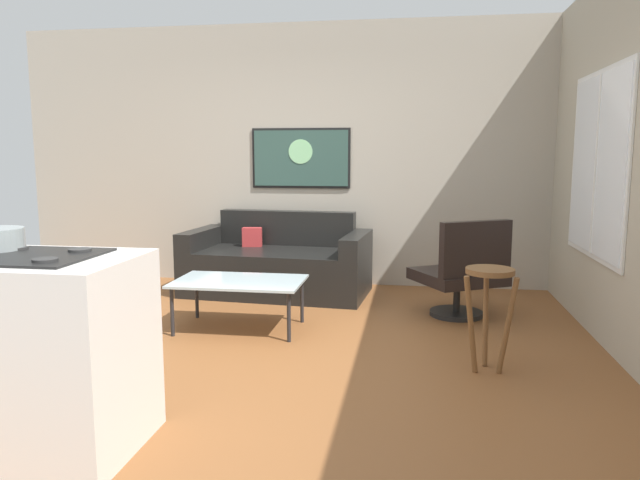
{
  "coord_description": "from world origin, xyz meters",
  "views": [
    {
      "loc": [
        1.19,
        -4.02,
        1.42
      ],
      "look_at": [
        0.41,
        0.9,
        0.7
      ],
      "focal_mm": 33.48,
      "sensor_mm": 36.0,
      "label": 1
    }
  ],
  "objects_px": {
    "couch": "(278,265)",
    "coffee_table": "(239,284)",
    "bar_stool": "(489,293)",
    "armchair": "(463,272)",
    "wall_painting": "(301,158)"
  },
  "relations": [
    {
      "from": "couch",
      "to": "bar_stool",
      "type": "relative_size",
      "value": 2.76
    },
    {
      "from": "wall_painting",
      "to": "armchair",
      "type": "bearing_deg",
      "value": -36.13
    },
    {
      "from": "armchair",
      "to": "wall_painting",
      "type": "relative_size",
      "value": 0.83
    },
    {
      "from": "armchair",
      "to": "bar_stool",
      "type": "distance_m",
      "value": 1.29
    },
    {
      "from": "couch",
      "to": "coffee_table",
      "type": "bearing_deg",
      "value": -90.82
    },
    {
      "from": "coffee_table",
      "to": "bar_stool",
      "type": "height_order",
      "value": "bar_stool"
    },
    {
      "from": "armchair",
      "to": "bar_stool",
      "type": "bearing_deg",
      "value": -87.24
    },
    {
      "from": "bar_stool",
      "to": "couch",
      "type": "bearing_deg",
      "value": 133.36
    },
    {
      "from": "coffee_table",
      "to": "bar_stool",
      "type": "bearing_deg",
      "value": -19.4
    },
    {
      "from": "couch",
      "to": "wall_painting",
      "type": "distance_m",
      "value": 1.21
    },
    {
      "from": "couch",
      "to": "bar_stool",
      "type": "distance_m",
      "value": 2.72
    },
    {
      "from": "wall_painting",
      "to": "couch",
      "type": "bearing_deg",
      "value": -105.69
    },
    {
      "from": "bar_stool",
      "to": "wall_painting",
      "type": "relative_size",
      "value": 0.64
    },
    {
      "from": "coffee_table",
      "to": "wall_painting",
      "type": "bearing_deg",
      "value": 84.85
    },
    {
      "from": "couch",
      "to": "bar_stool",
      "type": "height_order",
      "value": "couch"
    }
  ]
}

